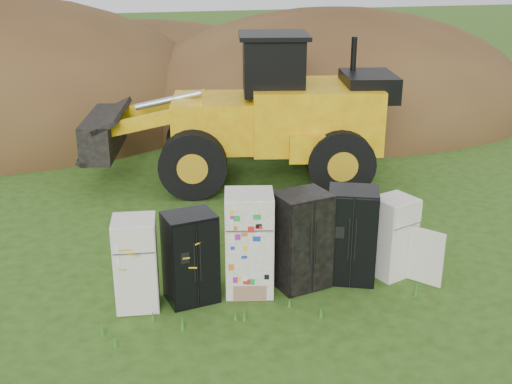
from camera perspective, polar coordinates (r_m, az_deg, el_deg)
ground at (r=12.01m, az=1.92°, el=-8.45°), size 120.00×120.00×0.00m
fridge_leftmost at (r=11.24m, az=-10.60°, el=-6.25°), size 0.81×0.79×1.64m
fridge_black_side at (r=11.31m, az=-5.85°, el=-5.81°), size 0.96×0.81×1.64m
fridge_sticker at (r=11.48m, az=-0.61°, el=-4.55°), size 1.00×0.95×1.90m
fridge_dark_mid at (r=11.73m, az=4.06°, el=-4.28°), size 1.07×0.94×1.81m
fridge_black_right at (r=12.06m, az=8.51°, el=-3.80°), size 1.12×1.04×1.80m
fridge_open_door at (r=12.42m, az=12.06°, el=-3.90°), size 0.88×0.84×1.56m
wheel_loader at (r=17.00m, az=-1.83°, el=7.35°), size 8.60×4.94×3.91m
dirt_mound_right at (r=25.21m, az=6.59°, el=7.01°), size 16.23×11.90×7.94m
dirt_mound_back at (r=29.54m, az=-10.19°, el=8.80°), size 15.55×10.37×6.21m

